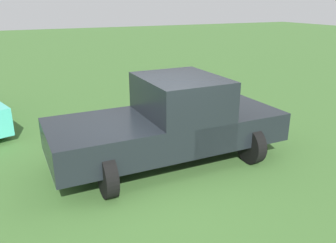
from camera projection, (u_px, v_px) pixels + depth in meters
name	position (u px, v px, depth m)	size (l,w,h in m)	color
ground_plane	(158.00, 177.00, 6.71)	(80.00, 80.00, 0.00)	#3D662D
pickup_truck	(173.00, 119.00, 7.14)	(2.39, 4.87, 1.81)	black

